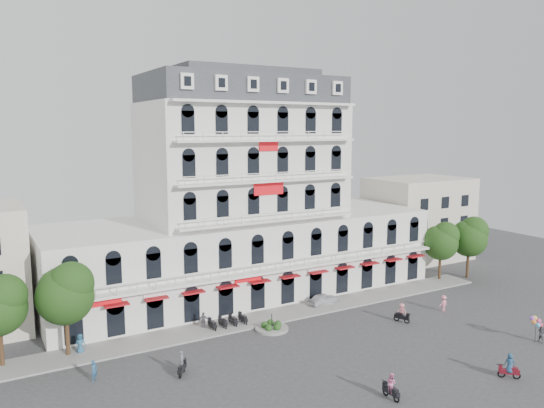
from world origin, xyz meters
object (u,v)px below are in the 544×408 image
(parked_car, at_px, (324,299))
(rider_center, at_px, (402,313))
(rider_west, at_px, (182,364))
(rider_southwest, at_px, (391,386))
(balloon_vendor, at_px, (539,329))
(rider_east, at_px, (510,366))

(parked_car, xyz_separation_m, rider_center, (3.68, -8.21, 0.37))
(rider_west, bearing_deg, rider_southwest, -96.96)
(rider_west, distance_m, balloon_vendor, 31.86)
(rider_southwest, bearing_deg, rider_east, -102.62)
(rider_southwest, bearing_deg, balloon_vendor, -87.65)
(rider_southwest, xyz_separation_m, balloon_vendor, (18.52, 0.91, 0.27))
(rider_southwest, xyz_separation_m, rider_east, (10.14, -2.18, 0.01))
(rider_southwest, relative_size, rider_center, 1.01)
(parked_car, xyz_separation_m, balloon_vendor, (10.81, -18.23, 0.62))
(rider_east, bearing_deg, parked_car, -38.75)
(parked_car, distance_m, rider_southwest, 20.64)
(rider_southwest, bearing_deg, parked_car, -22.40)
(rider_west, xyz_separation_m, rider_center, (23.09, -0.05, 0.13))
(balloon_vendor, bearing_deg, parked_car, 120.66)
(parked_car, relative_size, rider_southwest, 1.89)
(parked_car, relative_size, rider_center, 1.92)
(rider_west, distance_m, rider_east, 25.51)
(rider_center, bearing_deg, rider_west, -113.88)
(parked_car, height_order, rider_center, rider_center)
(parked_car, relative_size, rider_east, 1.84)
(rider_east, relative_size, rider_center, 1.04)
(rider_west, xyz_separation_m, rider_east, (21.85, -13.16, 0.12))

